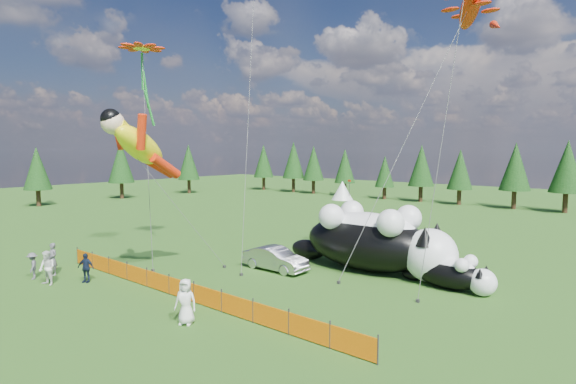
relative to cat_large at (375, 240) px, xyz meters
name	(u,v)px	position (x,y,z in m)	size (l,w,h in m)	color
ground	(226,285)	(-4.99, -7.76, -1.95)	(160.00, 160.00, 0.00)	#11370A
safety_fence	(181,289)	(-4.99, -10.76, -1.45)	(22.06, 0.06, 1.10)	#262626
tree_line	(479,176)	(-4.99, 37.24, 2.05)	(90.00, 4.00, 8.00)	black
festival_tents	(570,206)	(6.01, 32.24, -0.55)	(50.00, 3.20, 2.80)	white
cat_large	(375,240)	(0.00, 0.00, 0.00)	(11.38, 4.12, 4.11)	black
cat_small	(452,272)	(4.94, -0.53, -1.05)	(5.28, 2.17, 1.91)	black
car	(276,259)	(-4.87, -3.69, -1.24)	(1.52, 4.36, 1.44)	#B5B5BA
spectator_a	(53,259)	(-14.39, -12.99, -0.99)	(0.71, 0.46, 1.94)	#545459
spectator_b	(47,268)	(-12.53, -14.07, -1.00)	(0.93, 0.55, 1.91)	silver
spectator_c	(86,268)	(-11.44, -12.45, -1.12)	(0.98, 0.50, 1.67)	#121C32
spectator_d	(32,266)	(-14.42, -14.11, -1.18)	(1.00, 0.52, 1.56)	#545459
spectator_e	(186,302)	(-2.13, -12.69, -0.96)	(0.97, 0.63, 1.98)	silver
superhero_kite	(140,146)	(-8.99, -10.29, 5.70)	(5.92, 8.06, 10.57)	#FDED0D
gecko_kite	(470,8)	(3.69, 4.60, 14.10)	(6.79, 11.73, 18.36)	red
flower_kite	(142,51)	(-13.48, -7.13, 11.99)	(4.99, 3.80, 14.39)	red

